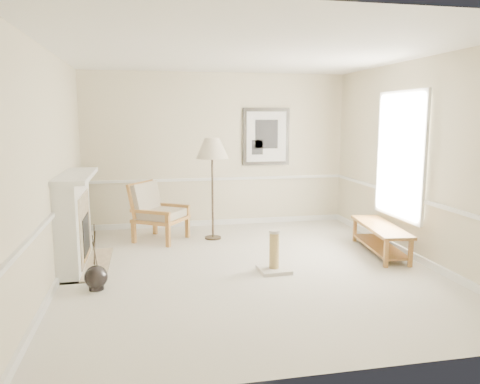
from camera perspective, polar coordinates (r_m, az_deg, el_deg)
name	(u,v)px	position (r m, az deg, el deg)	size (l,w,h in m)	color
ground	(249,269)	(6.56, 1.06, -9.32)	(5.50, 5.50, 0.00)	silver
room	(258,133)	(6.33, 2.18, 7.22)	(5.04, 5.54, 2.92)	beige
fireplace	(75,222)	(6.89, -19.50, -3.42)	(0.64, 1.64, 1.31)	white
floor_vase	(96,278)	(6.01, -17.14, -9.96)	(0.28, 0.28, 0.82)	black
armchair	(155,209)	(8.06, -10.33, -2.06)	(1.07, 1.06, 0.99)	#AA6C37
floor_lamp	(212,151)	(7.88, -3.42, 4.99)	(0.71, 0.71, 1.73)	black
bench	(380,235)	(7.52, 16.74, -4.99)	(0.66, 1.58, 0.44)	#AA6C37
scratching_post	(274,259)	(6.40, 4.18, -8.10)	(0.42, 0.42, 0.58)	white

